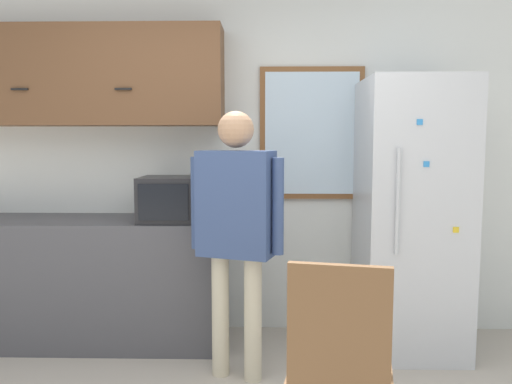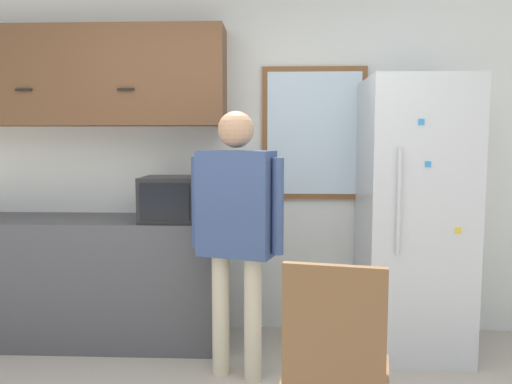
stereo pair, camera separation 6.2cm
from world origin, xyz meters
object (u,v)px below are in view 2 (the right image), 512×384
Objects in this scene: person at (236,218)px; refrigerator at (413,217)px; microwave at (177,199)px; chair at (335,362)px.

person is 1.30m from refrigerator.
microwave is 0.48× the size of chair.
person is at bearing -45.18° from microwave.
refrigerator is (1.66, 0.02, -0.12)m from microwave.
microwave is 0.25× the size of refrigerator.
refrigerator is 1.92× the size of chair.
chair is (0.96, -1.42, -0.54)m from microwave.
microwave is at bearing 152.57° from person.
refrigerator reaches higher than person.
refrigerator reaches higher than chair.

